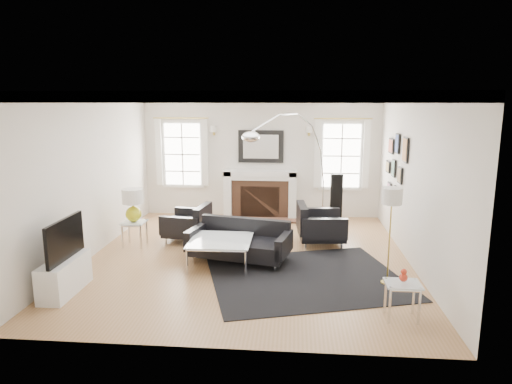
# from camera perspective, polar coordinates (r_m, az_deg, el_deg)

# --- Properties ---
(floor) EXTENTS (6.00, 6.00, 0.00)m
(floor) POSITION_cam_1_polar(r_m,az_deg,el_deg) (8.07, -1.00, -8.17)
(floor) COLOR #986B3F
(floor) RESTS_ON ground
(back_wall) EXTENTS (5.50, 0.04, 2.80)m
(back_wall) POSITION_cam_1_polar(r_m,az_deg,el_deg) (10.67, 0.63, 4.40)
(back_wall) COLOR silver
(back_wall) RESTS_ON floor
(front_wall) EXTENTS (5.50, 0.04, 2.80)m
(front_wall) POSITION_cam_1_polar(r_m,az_deg,el_deg) (4.81, -4.73, -4.39)
(front_wall) COLOR silver
(front_wall) RESTS_ON floor
(left_wall) EXTENTS (0.04, 6.00, 2.80)m
(left_wall) POSITION_cam_1_polar(r_m,az_deg,el_deg) (8.45, -19.93, 1.84)
(left_wall) COLOR silver
(left_wall) RESTS_ON floor
(right_wall) EXTENTS (0.04, 6.00, 2.80)m
(right_wall) POSITION_cam_1_polar(r_m,az_deg,el_deg) (7.92, 19.17, 1.29)
(right_wall) COLOR silver
(right_wall) RESTS_ON floor
(ceiling) EXTENTS (5.50, 6.00, 0.02)m
(ceiling) POSITION_cam_1_polar(r_m,az_deg,el_deg) (7.60, -1.07, 12.12)
(ceiling) COLOR white
(ceiling) RESTS_ON back_wall
(crown_molding) EXTENTS (5.50, 6.00, 0.12)m
(crown_molding) POSITION_cam_1_polar(r_m,az_deg,el_deg) (7.60, -1.07, 11.67)
(crown_molding) COLOR white
(crown_molding) RESTS_ON back_wall
(fireplace) EXTENTS (1.70, 0.69, 1.11)m
(fireplace) POSITION_cam_1_polar(r_m,az_deg,el_deg) (10.61, 0.54, -0.34)
(fireplace) COLOR white
(fireplace) RESTS_ON floor
(mantel_mirror) EXTENTS (1.05, 0.07, 0.75)m
(mantel_mirror) POSITION_cam_1_polar(r_m,az_deg,el_deg) (10.60, 0.62, 5.71)
(mantel_mirror) COLOR black
(mantel_mirror) RESTS_ON back_wall
(window_left) EXTENTS (1.24, 0.15, 1.62)m
(window_left) POSITION_cam_1_polar(r_m,az_deg,el_deg) (10.91, -9.16, 4.71)
(window_left) COLOR white
(window_left) RESTS_ON back_wall
(window_right) EXTENTS (1.24, 0.15, 1.62)m
(window_right) POSITION_cam_1_polar(r_m,az_deg,el_deg) (10.64, 10.63, 4.50)
(window_right) COLOR white
(window_right) RESTS_ON back_wall
(gallery_wall) EXTENTS (0.04, 1.73, 1.29)m
(gallery_wall) POSITION_cam_1_polar(r_m,az_deg,el_deg) (9.14, 17.07, 3.55)
(gallery_wall) COLOR black
(gallery_wall) RESTS_ON right_wall
(tv_unit) EXTENTS (0.35, 1.00, 1.09)m
(tv_unit) POSITION_cam_1_polar(r_m,az_deg,el_deg) (7.11, -22.79, -9.07)
(tv_unit) COLOR white
(tv_unit) RESTS_ON floor
(area_rug) EXTENTS (3.42, 3.09, 0.01)m
(area_rug) POSITION_cam_1_polar(r_m,az_deg,el_deg) (7.24, 6.23, -10.55)
(area_rug) COLOR black
(area_rug) RESTS_ON floor
(sofa) EXTENTS (1.84, 1.14, 0.56)m
(sofa) POSITION_cam_1_polar(r_m,az_deg,el_deg) (7.87, -2.00, -6.36)
(sofa) COLOR black
(sofa) RESTS_ON floor
(armchair_left) EXTENTS (0.90, 0.97, 0.59)m
(armchair_left) POSITION_cam_1_polar(r_m,az_deg,el_deg) (9.01, -8.33, -3.99)
(armchair_left) COLOR black
(armchair_left) RESTS_ON floor
(armchair_right) EXTENTS (0.94, 1.02, 0.64)m
(armchair_right) POSITION_cam_1_polar(r_m,az_deg,el_deg) (8.76, 7.75, -4.23)
(armchair_right) COLOR black
(armchair_right) RESTS_ON floor
(coffee_table) EXTENTS (1.01, 1.01, 0.45)m
(coffee_table) POSITION_cam_1_polar(r_m,az_deg,el_deg) (7.59, -4.43, -6.17)
(coffee_table) COLOR silver
(coffee_table) RESTS_ON floor
(side_table_left) EXTENTS (0.43, 0.43, 0.47)m
(side_table_left) POSITION_cam_1_polar(r_m,az_deg,el_deg) (8.89, -14.98, -4.23)
(side_table_left) COLOR silver
(side_table_left) RESTS_ON floor
(nesting_table) EXTENTS (0.43, 0.36, 0.48)m
(nesting_table) POSITION_cam_1_polar(r_m,az_deg,el_deg) (6.10, 17.84, -11.74)
(nesting_table) COLOR silver
(nesting_table) RESTS_ON floor
(gourd_lamp) EXTENTS (0.39, 0.39, 0.63)m
(gourd_lamp) POSITION_cam_1_polar(r_m,az_deg,el_deg) (8.78, -15.13, -1.33)
(gourd_lamp) COLOR gold
(gourd_lamp) RESTS_ON side_table_left
(orange_vase) EXTENTS (0.10, 0.10, 0.17)m
(orange_vase) POSITION_cam_1_polar(r_m,az_deg,el_deg) (6.02, 17.96, -9.95)
(orange_vase) COLOR red
(orange_vase) RESTS_ON nesting_table
(arc_floor_lamp) EXTENTS (1.80, 1.67, 2.55)m
(arc_floor_lamp) POSITION_cam_1_polar(r_m,az_deg,el_deg) (9.46, 4.22, 3.31)
(arc_floor_lamp) COLOR silver
(arc_floor_lamp) RESTS_ON floor
(stick_floor_lamp) EXTENTS (0.30, 0.30, 1.47)m
(stick_floor_lamp) POSITION_cam_1_polar(r_m,az_deg,el_deg) (6.89, 16.62, -1.09)
(stick_floor_lamp) COLOR gold
(stick_floor_lamp) RESTS_ON floor
(speaker_tower) EXTENTS (0.24, 0.24, 1.20)m
(speaker_tower) POSITION_cam_1_polar(r_m,az_deg,el_deg) (9.77, 9.97, -1.21)
(speaker_tower) COLOR black
(speaker_tower) RESTS_ON floor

